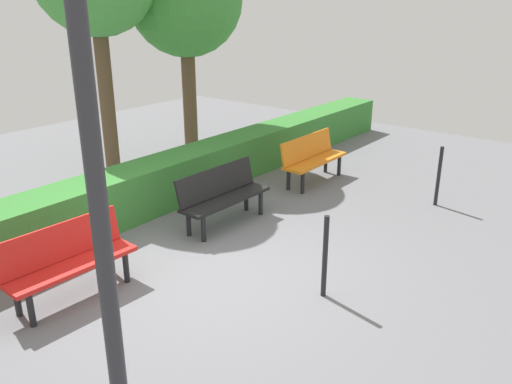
% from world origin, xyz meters
% --- Properties ---
extents(ground_plane, '(17.80, 17.80, 0.00)m').
position_xyz_m(ground_plane, '(0.00, 0.00, 0.00)').
color(ground_plane, slate).
extents(bench_orange, '(1.57, 0.47, 0.86)m').
position_xyz_m(bench_orange, '(-3.69, -0.85, 0.48)').
color(bench_orange, orange).
rests_on(bench_orange, ground_plane).
extents(bench_black, '(1.58, 0.52, 0.86)m').
position_xyz_m(bench_black, '(-1.22, -0.87, 0.48)').
color(bench_black, black).
rests_on(bench_black, ground_plane).
extents(bench_red, '(1.52, 0.52, 0.86)m').
position_xyz_m(bench_red, '(1.40, -0.88, 0.48)').
color(bench_red, red).
rests_on(bench_red, ground_plane).
extents(hedge_row, '(13.80, 0.73, 0.77)m').
position_xyz_m(hedge_row, '(-1.18, -2.17, 0.38)').
color(hedge_row, '#387F33').
rests_on(hedge_row, ground_plane).
extents(tree_near, '(2.28, 2.28, 4.36)m').
position_xyz_m(tree_near, '(-3.55, -3.83, 3.18)').
color(tree_near, brown).
rests_on(tree_near, ground_plane).
extents(railing_post_near, '(0.06, 0.06, 1.00)m').
position_xyz_m(railing_post_near, '(-3.96, 1.41, 0.50)').
color(railing_post_near, black).
rests_on(railing_post_near, ground_plane).
extents(railing_post_mid, '(0.06, 0.06, 1.00)m').
position_xyz_m(railing_post_mid, '(-0.38, 1.41, 0.50)').
color(railing_post_mid, black).
rests_on(railing_post_mid, ground_plane).
extents(lamp_post, '(0.36, 0.36, 3.68)m').
position_xyz_m(lamp_post, '(2.52, 1.47, 2.57)').
color(lamp_post, '#2D2D33').
rests_on(lamp_post, ground_plane).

